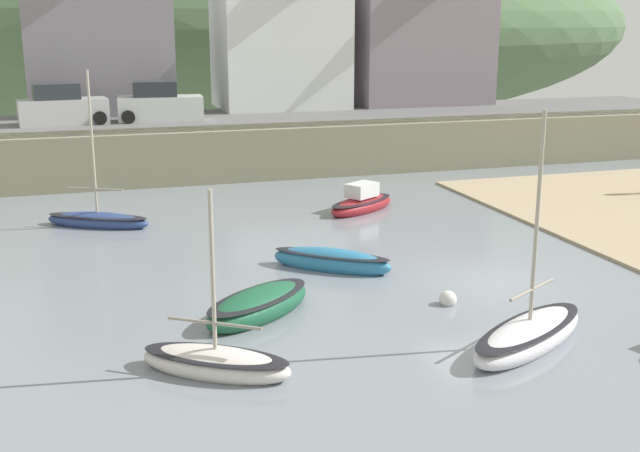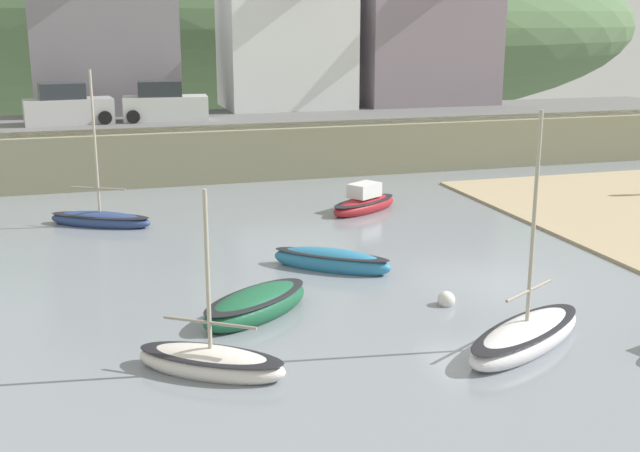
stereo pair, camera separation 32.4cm
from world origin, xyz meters
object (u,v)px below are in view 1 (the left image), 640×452
Objects in this scene: sailboat_nearest_shore at (98,219)px; mooring_buoy at (448,299)px; waterfront_building_left at (97,10)px; sailboat_white_hull at (362,203)px; parked_car_near_slipway at (62,107)px; parked_car_by_wall at (159,104)px; sailboat_tall_mast at (216,362)px; motorboat_with_cabin at (332,261)px; waterfront_building_centre at (279,26)px; dinghy_open_wooden at (258,305)px; sailboat_far_left at (529,334)px; waterfront_building_right at (417,25)px.

sailboat_nearest_shore is 14.04m from mooring_buoy.
waterfront_building_left reaches higher than sailboat_white_hull.
parked_car_by_wall is at bearing -5.91° from parked_car_near_slipway.
waterfront_building_left is at bearing 123.88° from parked_car_by_wall.
motorboat_with_cabin is at bearing 87.91° from sailboat_tall_mast.
waterfront_building_centre is 9.37m from parked_car_by_wall.
parked_car_by_wall reaches higher than sailboat_white_hull.
dinghy_open_wooden is at bearing -105.78° from waterfront_building_centre.
parked_car_near_slipway is 24.46m from mooring_buoy.
sailboat_nearest_shore is (-9.95, 0.59, -0.06)m from sailboat_white_hull.
waterfront_building_centre reaches higher than dinghy_open_wooden.
sailboat_far_left is at bearing -75.15° from waterfront_building_left.
parked_car_near_slipway is at bearing 101.08° from sailboat_white_hull.
sailboat_tall_mast is at bearing 143.90° from sailboat_far_left.
waterfront_building_centre is at bearing 14.73° from parked_car_near_slipway.
waterfront_building_right is 1.62× the size of sailboat_far_left.
waterfront_building_centre is at bearing 55.81° from sailboat_far_left.
parked_car_near_slipway reaches higher than dinghy_open_wooden.
waterfront_building_centre is 17.54m from sailboat_white_hull.
waterfront_building_left is 2.95× the size of sailboat_white_hull.
motorboat_with_cabin is 0.84× the size of sailboat_tall_mast.
parked_car_by_wall is at bearing -60.74° from waterfront_building_left.
waterfront_building_centre is at bearing 0.00° from waterfront_building_left.
parked_car_near_slipway is (-2.92, 24.70, 2.96)m from sailboat_tall_mast.
waterfront_building_left is 6.87m from parked_car_by_wall.
mooring_buoy is at bearing -45.23° from dinghy_open_wooden.
dinghy_open_wooden is 11.85m from sailboat_white_hull.
motorboat_with_cabin is at bearing -76.48° from parked_car_by_wall.
waterfront_building_left reaches higher than sailboat_tall_mast.
motorboat_with_cabin is 20.22m from parked_car_near_slipway.
waterfront_building_left is at bearing 59.19° from parked_car_near_slipway.
sailboat_white_hull is at bearing -56.84° from parked_car_by_wall.
sailboat_nearest_shore reaches higher than sailboat_white_hull.
sailboat_white_hull is at bearing 19.70° from dinghy_open_wooden.
dinghy_open_wooden is (-7.40, -26.17, -6.64)m from waterfront_building_centre.
sailboat_white_hull is 1.02× the size of motorboat_with_cabin.
motorboat_with_cabin is 7.49× the size of mooring_buoy.
waterfront_building_right is 2.46× the size of dinghy_open_wooden.
waterfront_building_centre reaches higher than parked_car_near_slipway.
waterfront_building_left is at bearing 86.67° from sailboat_white_hull.
sailboat_nearest_shore reaches higher than parked_car_by_wall.
parked_car_by_wall is at bearing 137.48° from motorboat_with_cabin.
waterfront_building_left is 28.86m from mooring_buoy.
sailboat_far_left is (7.92, -29.90, -7.46)m from waterfront_building_left.
sailboat_white_hull is 13.65m from parked_car_by_wall.
waterfront_building_right is 2.54× the size of sailboat_white_hull.
mooring_buoy is at bearing 54.34° from sailboat_tall_mast.
waterfront_building_right reaches higher than dinghy_open_wooden.
waterfront_building_right is 2.14× the size of parked_car_by_wall.
motorboat_with_cabin is at bearing 9.17° from dinghy_open_wooden.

